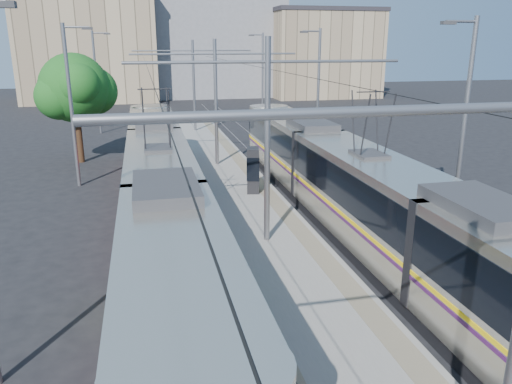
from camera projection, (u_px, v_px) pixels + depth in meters
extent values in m
cube|color=gray|center=(226.00, 179.00, 26.39)|extent=(4.00, 50.00, 0.30)
cube|color=gray|center=(198.00, 178.00, 26.04)|extent=(0.70, 50.00, 0.01)
cube|color=gray|center=(252.00, 175.00, 26.65)|extent=(0.70, 50.00, 0.01)
cube|color=gray|center=(143.00, 187.00, 25.52)|extent=(0.07, 70.00, 0.03)
cube|color=gray|center=(171.00, 185.00, 25.82)|extent=(0.07, 70.00, 0.03)
cube|color=gray|center=(278.00, 179.00, 27.04)|extent=(0.07, 70.00, 0.03)
cube|color=gray|center=(304.00, 177.00, 27.34)|extent=(0.07, 70.00, 0.03)
cube|color=black|center=(162.00, 228.00, 19.38)|extent=(2.30, 28.32, 0.40)
cube|color=#B3AFA4|center=(160.00, 187.00, 18.91)|extent=(2.40, 26.72, 2.90)
cube|color=black|center=(159.00, 174.00, 18.76)|extent=(2.43, 26.72, 1.30)
cube|color=#FFAF0D|center=(161.00, 197.00, 19.02)|extent=(2.43, 26.72, 0.12)
cube|color=red|center=(161.00, 209.00, 19.17)|extent=(2.42, 26.72, 1.10)
cube|color=#2D2D30|center=(158.00, 145.00, 18.45)|extent=(1.68, 3.00, 0.30)
cube|color=black|center=(364.00, 237.00, 18.39)|extent=(2.30, 30.45, 0.40)
cube|color=#BBB7AB|center=(366.00, 195.00, 17.92)|extent=(2.40, 28.85, 2.90)
cube|color=black|center=(367.00, 181.00, 17.77)|extent=(2.43, 28.85, 1.30)
cube|color=yellow|center=(366.00, 205.00, 18.03)|extent=(2.43, 28.85, 0.12)
cube|color=#40154A|center=(365.00, 209.00, 18.08)|extent=(2.43, 28.85, 0.10)
cube|color=#2D2D30|center=(369.00, 151.00, 17.46)|extent=(1.68, 3.00, 0.30)
cylinder|color=slate|center=(267.00, 144.00, 16.93)|extent=(0.20, 0.20, 7.00)
cylinder|color=slate|center=(268.00, 62.00, 16.16)|extent=(9.20, 0.10, 0.10)
cylinder|color=slate|center=(216.00, 103.00, 28.14)|extent=(0.20, 0.20, 7.00)
cylinder|color=slate|center=(215.00, 54.00, 27.37)|extent=(9.20, 0.10, 0.10)
cylinder|color=slate|center=(194.00, 86.00, 39.35)|extent=(0.20, 0.20, 7.00)
cylinder|color=slate|center=(193.00, 51.00, 38.57)|extent=(9.20, 0.10, 0.10)
cylinder|color=black|center=(150.00, 76.00, 24.08)|extent=(0.02, 70.00, 0.02)
cylinder|color=black|center=(293.00, 74.00, 25.60)|extent=(0.02, 70.00, 0.02)
cube|color=#2D2D30|center=(1.00, 4.00, 8.84)|extent=(0.50, 0.22, 0.12)
cylinder|color=slate|center=(71.00, 108.00, 24.63)|extent=(0.18, 0.18, 8.00)
cube|color=#2D2D30|center=(87.00, 28.00, 23.79)|extent=(0.50, 0.22, 0.12)
cylinder|color=slate|center=(97.00, 83.00, 39.58)|extent=(0.18, 0.18, 8.00)
cube|color=#2D2D30|center=(107.00, 34.00, 38.73)|extent=(0.50, 0.22, 0.12)
cylinder|color=slate|center=(464.00, 130.00, 18.46)|extent=(0.18, 0.18, 8.00)
cube|color=#2D2D30|center=(448.00, 23.00, 17.15)|extent=(0.50, 0.22, 0.12)
cylinder|color=slate|center=(318.00, 91.00, 33.41)|extent=(0.18, 0.18, 8.00)
cube|color=#2D2D30|center=(304.00, 32.00, 32.09)|extent=(0.50, 0.22, 0.12)
cylinder|color=slate|center=(263.00, 76.00, 48.35)|extent=(0.18, 0.18, 8.00)
cube|color=#2D2D30|center=(251.00, 35.00, 47.04)|extent=(0.50, 0.22, 0.12)
cube|color=black|center=(253.00, 170.00, 23.39)|extent=(0.73, 1.01, 2.11)
cube|color=black|center=(253.00, 167.00, 23.35)|extent=(0.77, 1.06, 1.10)
cylinder|color=#382314|center=(80.00, 140.00, 30.49)|extent=(0.37, 0.37, 2.72)
sphere|color=#134215|center=(74.00, 88.00, 29.59)|extent=(4.09, 4.09, 4.09)
sphere|color=#134215|center=(94.00, 91.00, 30.51)|extent=(2.89, 2.89, 2.89)
cube|color=tan|center=(91.00, 50.00, 62.69)|extent=(16.00, 12.00, 12.48)
cube|color=gray|center=(212.00, 36.00, 69.32)|extent=(18.00, 14.00, 15.92)
cube|color=tan|center=(321.00, 55.00, 67.39)|extent=(14.00, 10.00, 10.90)
cube|color=#262328|center=(323.00, 10.00, 65.75)|extent=(14.28, 10.20, 0.50)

